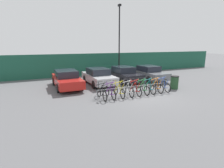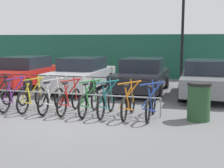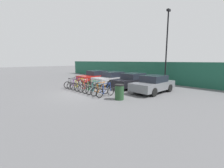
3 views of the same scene
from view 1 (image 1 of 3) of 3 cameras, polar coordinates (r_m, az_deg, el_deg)
ground_plane at (r=12.00m, az=10.32°, el=-3.81°), size 120.00×120.00×0.00m
hoarding_wall at (r=20.16m, az=-5.18°, el=6.48°), size 36.00×0.16×2.43m
bike_rack at (r=12.20m, az=7.06°, el=-0.98°), size 5.42×0.04×0.57m
bicycle_black at (r=11.05m, az=-3.40°, el=-3.02°), size 0.68×1.71×1.05m
bicycle_purple at (r=11.27m, az=-0.60°, el=-2.69°), size 0.68×1.71×1.05m
bicycle_yellow at (r=11.53m, az=2.25°, el=-2.34°), size 0.68×1.71×1.05m
bicycle_white at (r=11.83m, az=5.09°, el=-1.99°), size 0.68×1.71×1.05m
bicycle_red at (r=12.12m, az=7.45°, el=-1.70°), size 0.68×1.71×1.05m
bicycle_green at (r=12.45m, az=9.89°, el=-1.39°), size 0.68×1.71×1.05m
bicycle_teal at (r=12.75m, az=11.84°, el=-1.15°), size 0.68×1.71×1.05m
bicycle_orange at (r=13.14m, az=14.11°, el=-0.86°), size 0.68×1.71×1.05m
bicycle_blue at (r=13.53m, az=16.21°, el=-0.59°), size 0.68×1.71×1.05m
car_red at (r=14.41m, az=-14.58°, el=1.57°), size 1.91×4.55×1.40m
car_silver at (r=15.15m, az=-4.45°, el=2.47°), size 1.91×4.38×1.40m
car_black at (r=16.39m, az=3.83°, el=3.25°), size 1.91×4.36×1.40m
car_grey at (r=17.34m, az=11.94°, el=3.52°), size 1.91×4.17×1.40m
lamp_post at (r=20.09m, az=2.38°, el=14.95°), size 0.24×0.44×7.61m
trash_bin at (r=14.45m, az=19.71°, el=0.56°), size 0.63×0.63×1.03m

